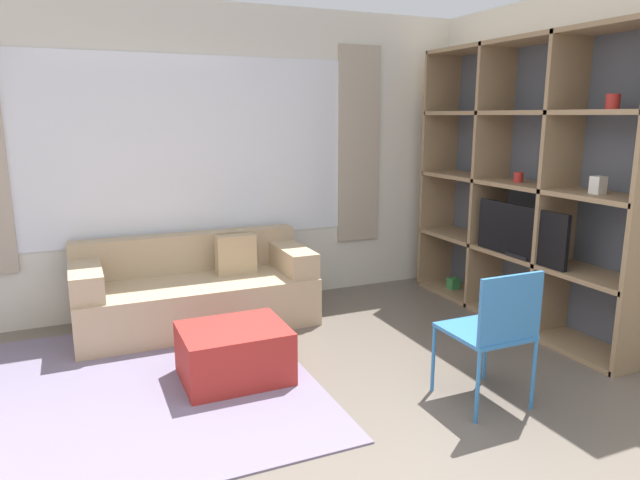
{
  "coord_description": "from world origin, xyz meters",
  "views": [
    {
      "loc": [
        -0.99,
        -2.08,
        1.74
      ],
      "look_at": [
        0.65,
        1.65,
        0.85
      ],
      "focal_mm": 32.0,
      "sensor_mm": 36.0,
      "label": 1
    }
  ],
  "objects": [
    {
      "name": "folding_chair",
      "position": [
        1.25,
        0.43,
        0.52
      ],
      "size": [
        0.44,
        0.46,
        0.86
      ],
      "rotation": [
        0.0,
        0.0,
        3.14
      ],
      "color": "#3375B7",
      "rests_on": "ground_plane"
    },
    {
      "name": "wall_back",
      "position": [
        0.0,
        3.03,
        1.36
      ],
      "size": [
        6.58,
        0.11,
        2.7
      ],
      "color": "silver",
      "rests_on": "ground_plane"
    },
    {
      "name": "ottoman",
      "position": [
        -0.08,
        1.41,
        0.18
      ],
      "size": [
        0.69,
        0.57,
        0.37
      ],
      "color": "#A82823",
      "rests_on": "ground_plane"
    },
    {
      "name": "couch_main",
      "position": [
        -0.1,
        2.57,
        0.28
      ],
      "size": [
        1.93,
        0.84,
        0.74
      ],
      "color": "tan",
      "rests_on": "ground_plane"
    },
    {
      "name": "area_rug",
      "position": [
        -0.96,
        1.53,
        0.01
      ],
      "size": [
        2.71,
        2.36,
        0.01
      ],
      "primitive_type": "cube",
      "color": "slate",
      "rests_on": "ground_plane"
    },
    {
      "name": "wall_right",
      "position": [
        2.72,
        1.5,
        1.35
      ],
      "size": [
        0.07,
        4.2,
        2.7
      ],
      "primitive_type": "cube",
      "color": "silver",
      "rests_on": "ground_plane"
    },
    {
      "name": "shelving_unit",
      "position": [
        2.51,
        1.58,
        1.16
      ],
      "size": [
        0.43,
        2.4,
        2.35
      ],
      "color": "#515660",
      "rests_on": "ground_plane"
    }
  ]
}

